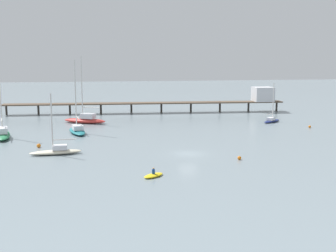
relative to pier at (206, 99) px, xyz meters
name	(u,v)px	position (x,y,z in m)	size (l,w,h in m)	color
ground_plane	(188,154)	(-15.36, -46.26, -3.50)	(400.00, 400.00, 0.00)	gray
pier	(206,99)	(0.00, 0.00, 0.00)	(70.50, 8.46, 6.34)	brown
sailboat_navy	(272,120)	(9.47, -19.19, -2.96)	(5.81, 5.25, 8.45)	navy
sailboat_green	(2,133)	(-44.42, -28.32, -2.65)	(4.09, 9.94, 14.24)	#287F4C
sailboat_teal	(77,129)	(-31.75, -25.79, -2.76)	(4.18, 9.23, 13.40)	#1E727A
sailboat_cream	(56,150)	(-34.19, -43.21, -2.91)	(7.50, 2.63, 8.84)	beige
sailboat_red	(85,119)	(-30.41, -13.51, -2.64)	(9.78, 6.85, 14.21)	red
dinghy_yellow	(153,175)	(-22.10, -57.37, -3.29)	(3.03, 2.75, 1.14)	yellow
mooring_buoy_outer	(310,127)	(13.72, -27.87, -3.24)	(0.51, 0.51, 0.51)	orange
mooring_buoy_inner	(39,146)	(-37.25, -37.94, -3.18)	(0.64, 0.64, 0.64)	orange
mooring_buoy_near	(239,158)	(-9.32, -51.13, -3.24)	(0.53, 0.53, 0.53)	orange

